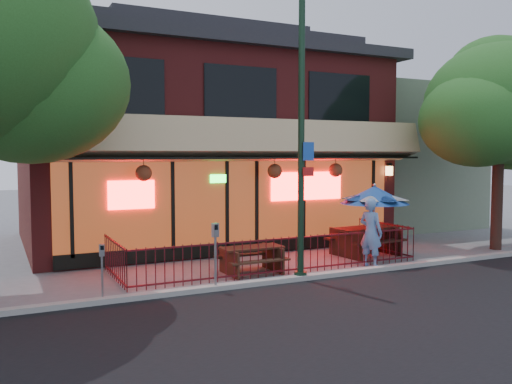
% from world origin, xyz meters
% --- Properties ---
extents(ground, '(80.00, 80.00, 0.00)m').
position_xyz_m(ground, '(0.00, 0.00, 0.00)').
color(ground, gray).
rests_on(ground, ground).
extents(asphalt_street, '(80.00, 11.00, 0.00)m').
position_xyz_m(asphalt_street, '(0.00, -6.00, 0.00)').
color(asphalt_street, black).
rests_on(asphalt_street, ground).
extents(curb, '(80.00, 0.25, 0.12)m').
position_xyz_m(curb, '(0.00, -0.50, 0.06)').
color(curb, '#999993').
rests_on(curb, ground).
extents(restaurant_building, '(12.96, 9.49, 8.05)m').
position_xyz_m(restaurant_building, '(0.00, 7.11, 4.13)').
color(restaurant_building, maroon).
rests_on(restaurant_building, ground).
extents(neighbor_building, '(6.00, 7.00, 6.00)m').
position_xyz_m(neighbor_building, '(9.00, 7.70, 3.00)').
color(neighbor_building, slate).
rests_on(neighbor_building, ground).
extents(patio_fence, '(8.44, 2.62, 1.00)m').
position_xyz_m(patio_fence, '(0.00, 0.50, 0.63)').
color(patio_fence, '#4E1017').
rests_on(patio_fence, ground).
extents(street_light, '(0.43, 0.32, 7.00)m').
position_xyz_m(street_light, '(0.00, -0.40, 3.15)').
color(street_light, black).
rests_on(street_light, ground).
extents(street_tree_right, '(4.80, 4.80, 7.02)m').
position_xyz_m(street_tree_right, '(8.04, 0.59, 4.96)').
color(street_tree_right, '#37221B').
rests_on(street_tree_right, ground).
extents(picnic_table_left, '(1.66, 1.28, 0.71)m').
position_xyz_m(picnic_table_left, '(-0.80, 0.77, 0.46)').
color(picnic_table_left, '#3B2115').
rests_on(picnic_table_left, ground).
extents(picnic_table_right, '(2.19, 1.75, 0.88)m').
position_xyz_m(picnic_table_right, '(3.47, 1.52, 0.58)').
color(picnic_table_right, '#321811').
rests_on(picnic_table_right, ground).
extents(patio_umbrella, '(2.00, 1.99, 2.28)m').
position_xyz_m(patio_umbrella, '(3.14, 0.70, 1.95)').
color(patio_umbrella, gray).
rests_on(patio_umbrella, ground).
extents(pedestrian, '(0.66, 0.81, 1.92)m').
position_xyz_m(pedestrian, '(2.55, 0.08, 0.96)').
color(pedestrian, '#628AC4').
rests_on(pedestrian, ground).
extents(parking_meter_near, '(0.16, 0.15, 1.56)m').
position_xyz_m(parking_meter_near, '(-2.32, -0.48, 1.05)').
color(parking_meter_near, gray).
rests_on(parking_meter_near, ground).
extents(parking_meter_far, '(0.12, 0.11, 1.25)m').
position_xyz_m(parking_meter_far, '(-4.85, -0.40, 0.84)').
color(parking_meter_far, gray).
rests_on(parking_meter_far, ground).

